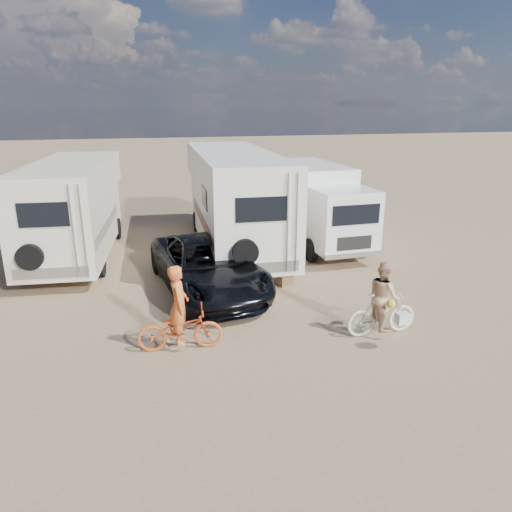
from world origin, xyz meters
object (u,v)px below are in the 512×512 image
object	(u,v)px
rv_main	(234,201)
dark_suv	(208,266)
bike_man	(180,329)
rider_woman	(383,302)
rv_left	(74,211)
rider_man	(179,312)
crate	(284,280)
cooler	(181,282)
bike_parked	(358,239)
bike_woman	(382,314)
box_truck	(317,207)

from	to	relation	value
rv_main	dark_suv	world-z (taller)	rv_main
bike_man	rider_woman	bearing A→B (deg)	-90.90
rider_woman	rv_left	bearing A→B (deg)	41.65
rider_man	bike_man	bearing A→B (deg)	0.00
crate	cooler	bearing A→B (deg)	171.37
bike_man	cooler	bearing A→B (deg)	-1.34
rv_left	bike_man	world-z (taller)	rv_left
bike_man	bike_parked	xyz separation A→B (m)	(7.29, 6.01, -0.08)
dark_suv	cooler	world-z (taller)	dark_suv
rv_main	crate	world-z (taller)	rv_main
rv_main	dark_suv	size ratio (longest dim) A/B	1.66
crate	rider_man	bearing A→B (deg)	-137.38
dark_suv	rv_main	bearing A→B (deg)	60.82
crate	bike_man	bearing A→B (deg)	-137.38
bike_woman	cooler	size ratio (longest dim) A/B	3.14
rv_main	bike_woman	size ratio (longest dim) A/B	5.20
rv_main	crate	size ratio (longest dim) A/B	21.82
dark_suv	crate	world-z (taller)	dark_suv
box_truck	bike_parked	xyz separation A→B (m)	(1.28, -0.98, -1.10)
rv_main	bike_woman	xyz separation A→B (m)	(1.81, -7.88, -1.28)
rv_left	rider_man	distance (m)	8.28
rv_left	box_truck	size ratio (longest dim) A/B	1.22
crate	rv_main	bearing A→B (deg)	97.99
box_truck	rider_woman	bearing A→B (deg)	-101.31
rv_main	rider_woman	xyz separation A→B (m)	(1.81, -7.88, -0.99)
box_truck	cooler	world-z (taller)	box_truck
dark_suv	rider_man	world-z (taller)	rider_man
bike_woman	rider_woman	size ratio (longest dim) A/B	1.08
box_truck	bike_man	bearing A→B (deg)	-131.93
box_truck	rv_main	bearing A→B (deg)	171.61
box_truck	crate	distance (m)	4.77
bike_woman	rider_man	distance (m)	4.72
bike_parked	dark_suv	bearing A→B (deg)	119.46
bike_parked	bike_man	bearing A→B (deg)	135.34
box_truck	cooler	size ratio (longest dim) A/B	11.16
rider_woman	crate	size ratio (longest dim) A/B	3.90
rv_main	rider_man	distance (m)	7.98
rv_main	cooler	size ratio (longest dim) A/B	16.35
rv_left	crate	bearing A→B (deg)	-30.55
box_truck	bike_woman	size ratio (longest dim) A/B	3.55
rider_man	crate	world-z (taller)	rider_man
rv_main	bike_man	xyz separation A→B (m)	(-2.88, -7.38, -1.31)
bike_woman	rider_woman	distance (m)	0.29
box_truck	dark_suv	xyz separation A→B (m)	(-4.82, -3.65, -0.75)
rv_main	rider_man	world-z (taller)	rv_main
dark_suv	crate	bearing A→B (deg)	-10.22
rider_man	bike_parked	bearing A→B (deg)	-45.35
rv_main	rider_man	size ratio (longest dim) A/B	5.09
dark_suv	rider_woman	bearing A→B (deg)	-54.05
box_truck	rider_man	xyz separation A→B (m)	(-6.00, -6.99, -0.61)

